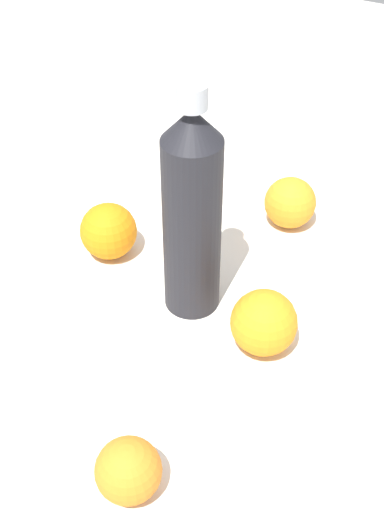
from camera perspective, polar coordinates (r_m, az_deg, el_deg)
The scene contains 6 objects.
ground_plane at distance 0.91m, azimuth 2.10°, elevation -4.11°, with size 2.40×2.40×0.00m, color silver.
water_bottle at distance 0.81m, azimuth 0.00°, elevation 3.68°, with size 0.07×0.07×0.32m.
orange_0 at distance 0.71m, azimuth -5.45°, elevation -17.76°, with size 0.07×0.07×0.07m, color orange.
orange_1 at distance 0.97m, azimuth -7.14°, elevation 2.13°, with size 0.08×0.08×0.08m, color orange.
orange_2 at distance 1.03m, azimuth 8.37°, elevation 4.53°, with size 0.08×0.08×0.08m, color orange.
orange_3 at distance 0.83m, azimuth 6.15°, elevation -5.67°, with size 0.08×0.08×0.08m, color orange.
Camera 1 is at (-0.27, 0.59, 0.64)m, focal length 46.87 mm.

